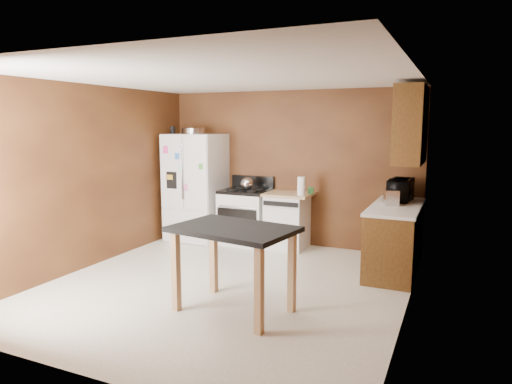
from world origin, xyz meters
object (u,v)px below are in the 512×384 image
Objects in this scene: kettle at (247,184)px; gas_range at (246,216)px; roasting_pan at (193,131)px; microwave at (401,191)px; refrigerator at (196,187)px; pen_cup at (173,130)px; paper_towel at (301,186)px; toaster at (391,197)px; green_canister at (311,190)px; island at (234,240)px; dishwasher at (287,220)px.

kettle is 0.19× the size of gas_range.
roasting_pan is 3.49m from microwave.
roasting_pan is at bearing -177.38° from gas_range.
kettle is 0.96m from refrigerator.
pen_cup is 0.60× the size of kettle.
paper_towel is 0.55× the size of microwave.
microwave is (3.76, 0.01, -0.82)m from pen_cup.
refrigerator reaches higher than paper_towel.
pen_cup is 1.05m from refrigerator.
toaster is 3.30m from refrigerator.
green_canister is at bearing 68.88° from paper_towel.
microwave is 3.36m from refrigerator.
microwave reaches higher than toaster.
kettle is at bearing 94.97° from microwave.
green_canister is at bearing 141.84° from toaster.
paper_towel is 0.26× the size of gas_range.
island is (-0.01, -2.64, -0.17)m from green_canister.
paper_towel is at bearing -5.07° from kettle.
refrigerator is at bearing 177.95° from paper_towel.
toaster is 0.55× the size of microwave.
refrigerator is at bearing -175.73° from green_canister.
roasting_pan is 0.29× the size of island.
roasting_pan reaches higher than microwave.
refrigerator is at bearing 95.63° from microwave.
roasting_pan is at bearing 157.59° from toaster.
refrigerator is (-1.91, 0.07, -0.13)m from paper_towel.
dishwasher is (-0.28, 0.15, -0.58)m from paper_towel.
green_canister is 0.20× the size of microwave.
pen_cup is 3.85m from microwave.
toaster is 2.47m from gas_range.
gas_range is at bearing 93.96° from microwave.
pen_cup is at bearing 179.58° from paper_towel.
island is at bearing -67.73° from kettle.
dishwasher is (-1.72, 0.12, -0.59)m from microwave.
toaster is 0.25× the size of gas_range.
kettle is 0.55m from gas_range.
gas_range is at bearing -175.35° from green_canister.
pen_cup is 1.93m from gas_range.
green_canister is 2.65m from island.
island is (2.39, -2.44, -1.09)m from pen_cup.
paper_towel is 0.16× the size of refrigerator.
refrigerator is at bearing 157.80° from toaster.
gas_range is 0.82× the size of island.
refrigerator reaches higher than island.
microwave is 0.46× the size of gas_range.
pen_cup is 0.24× the size of microwave.
gas_range is at bearing -178.06° from dishwasher.
refrigerator reaches higher than kettle.
pen_cup reaches higher than microwave.
roasting_pan reaches higher than dishwasher.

